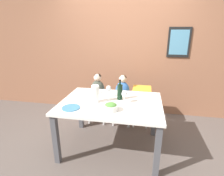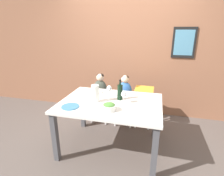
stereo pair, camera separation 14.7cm
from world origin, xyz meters
The scene contains 15 objects.
ground_plane centered at (0.00, 0.00, 0.00)m, with size 14.00×14.00×0.00m, color #564C47.
wall_back centered at (0.00, 1.33, 1.35)m, with size 10.00×0.09×2.70m.
dining_table centered at (0.00, 0.00, 0.64)m, with size 1.40×1.03×0.74m.
chair_far_left centered at (-0.40, 0.75, 0.39)m, with size 0.38×0.41×0.46m.
chair_far_center centered at (0.07, 0.75, 0.39)m, with size 0.38×0.41×0.46m.
chair_right_highchair centered at (0.41, 0.75, 0.56)m, with size 0.32×0.35×0.72m.
person_child_left centered at (-0.40, 0.75, 0.69)m, with size 0.26×0.17×0.48m.
person_child_center centered at (0.07, 0.75, 0.69)m, with size 0.26×0.17×0.48m.
wine_bottle centered at (0.11, 0.12, 0.86)m, with size 0.08×0.08×0.30m.
paper_towel_roll centered at (-0.21, -0.04, 0.86)m, with size 0.10×0.10×0.24m.
wine_glass_near centered at (0.18, 0.01, 0.87)m, with size 0.08×0.08×0.18m.
wine_glass_far centered at (-0.07, 0.19, 0.87)m, with size 0.08×0.08×0.18m.
salad_bowl_large centered at (0.05, -0.27, 0.79)m, with size 0.17×0.17×0.10m.
dinner_plate_front_left centered at (-0.47, -0.29, 0.75)m, with size 0.23×0.23×0.01m.
dinner_plate_back_left centered at (-0.34, 0.33, 0.75)m, with size 0.23×0.23×0.01m.
Camera 1 is at (0.44, -2.21, 1.71)m, focal length 28.00 mm.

